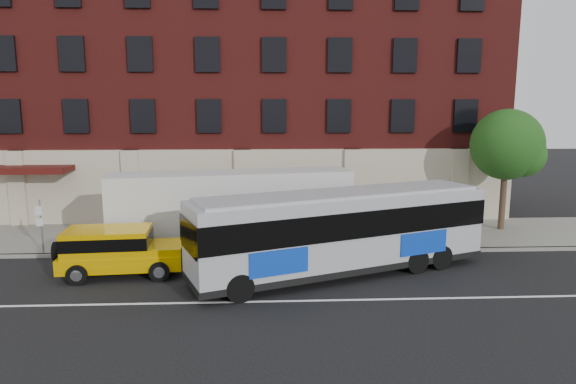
{
  "coord_description": "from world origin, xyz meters",
  "views": [
    {
      "loc": [
        1.18,
        -15.56,
        6.48
      ],
      "look_at": [
        2.18,
        5.5,
        2.87
      ],
      "focal_mm": 31.45,
      "sensor_mm": 36.0,
      "label": 1
    }
  ],
  "objects_px": {
    "sign_pole": "(41,224)",
    "shipping_container": "(232,212)",
    "street_tree": "(507,147)",
    "city_bus": "(342,229)",
    "yellow_suv": "(116,249)"
  },
  "relations": [
    {
      "from": "sign_pole",
      "to": "shipping_container",
      "type": "xyz_separation_m",
      "value": [
        8.23,
        0.65,
        0.32
      ]
    },
    {
      "from": "street_tree",
      "to": "city_bus",
      "type": "bearing_deg",
      "value": -146.25
    },
    {
      "from": "sign_pole",
      "to": "yellow_suv",
      "type": "distance_m",
      "value": 4.79
    },
    {
      "from": "city_bus",
      "to": "shipping_container",
      "type": "height_order",
      "value": "shipping_container"
    },
    {
      "from": "street_tree",
      "to": "yellow_suv",
      "type": "height_order",
      "value": "street_tree"
    },
    {
      "from": "street_tree",
      "to": "shipping_container",
      "type": "bearing_deg",
      "value": -169.0
    },
    {
      "from": "city_bus",
      "to": "yellow_suv",
      "type": "xyz_separation_m",
      "value": [
        -8.68,
        0.28,
        -0.74
      ]
    },
    {
      "from": "city_bus",
      "to": "sign_pole",
      "type": "bearing_deg",
      "value": 166.93
    },
    {
      "from": "yellow_suv",
      "to": "shipping_container",
      "type": "xyz_separation_m",
      "value": [
        4.26,
        3.32,
        0.71
      ]
    },
    {
      "from": "yellow_suv",
      "to": "shipping_container",
      "type": "height_order",
      "value": "shipping_container"
    },
    {
      "from": "city_bus",
      "to": "shipping_container",
      "type": "bearing_deg",
      "value": 140.92
    },
    {
      "from": "sign_pole",
      "to": "street_tree",
      "type": "distance_m",
      "value": 22.49
    },
    {
      "from": "sign_pole",
      "to": "city_bus",
      "type": "height_order",
      "value": "city_bus"
    },
    {
      "from": "city_bus",
      "to": "shipping_container",
      "type": "xyz_separation_m",
      "value": [
        -4.42,
        3.59,
        -0.03
      ]
    },
    {
      "from": "street_tree",
      "to": "shipping_container",
      "type": "height_order",
      "value": "street_tree"
    }
  ]
}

